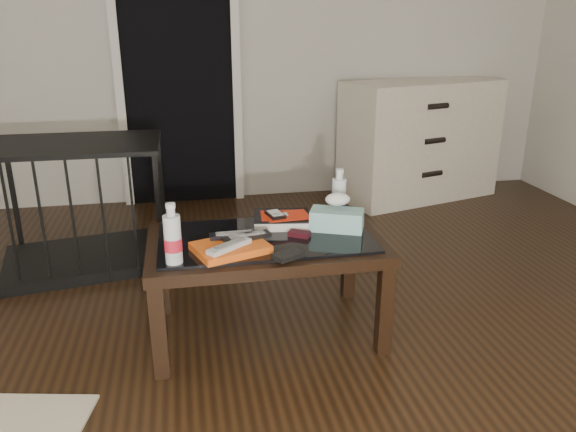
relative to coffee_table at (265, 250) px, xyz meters
name	(u,v)px	position (x,y,z in m)	size (l,w,h in m)	color
ground	(303,386)	(0.08, -0.43, -0.40)	(5.00, 5.00, 0.00)	black
doorway	(178,65)	(-0.32, 2.03, 0.63)	(0.90, 0.08, 2.07)	black
coffee_table	(265,250)	(0.00, 0.00, 0.00)	(1.00, 0.60, 0.46)	black
dresser	(420,140)	(1.48, 1.80, 0.05)	(1.29, 0.81, 0.90)	silver
pet_crate	(85,226)	(-0.90, 0.93, -0.17)	(0.99, 0.75, 0.71)	black
magazines	(231,248)	(-0.16, -0.13, 0.08)	(0.28, 0.21, 0.03)	#E05715
remote_silver	(229,246)	(-0.17, -0.18, 0.11)	(0.20, 0.05, 0.02)	#B3B2B7
remote_black_front	(247,236)	(-0.09, -0.09, 0.11)	(0.20, 0.05, 0.02)	black
remote_black_back	(234,235)	(-0.14, -0.06, 0.11)	(0.20, 0.05, 0.02)	black
textbook	(281,220)	(0.09, 0.13, 0.09)	(0.25, 0.20, 0.05)	black
dvd_mailers	(282,215)	(0.10, 0.12, 0.11)	(0.19, 0.14, 0.01)	red
ipod	(275,214)	(0.06, 0.11, 0.12)	(0.06, 0.10, 0.02)	black
flip_phone	(299,234)	(0.14, -0.03, 0.08)	(0.09, 0.05, 0.02)	black
wallet	(288,255)	(0.06, -0.24, 0.07)	(0.12, 0.07, 0.02)	black
water_bottle_left	(172,234)	(-0.38, -0.20, 0.18)	(0.07, 0.07, 0.24)	silver
water_bottle_right	(339,194)	(0.37, 0.16, 0.18)	(0.07, 0.07, 0.24)	silver
tissue_box	(337,220)	(0.32, 0.02, 0.11)	(0.23, 0.12, 0.09)	teal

